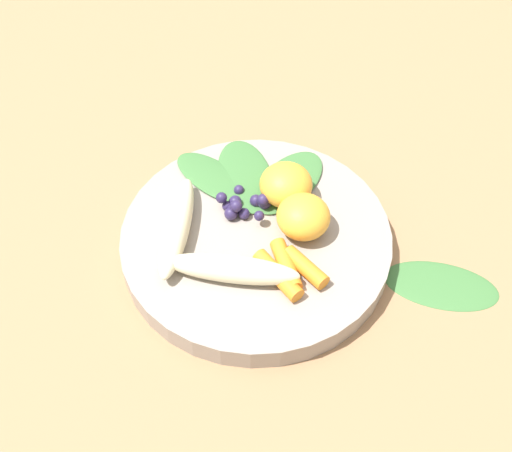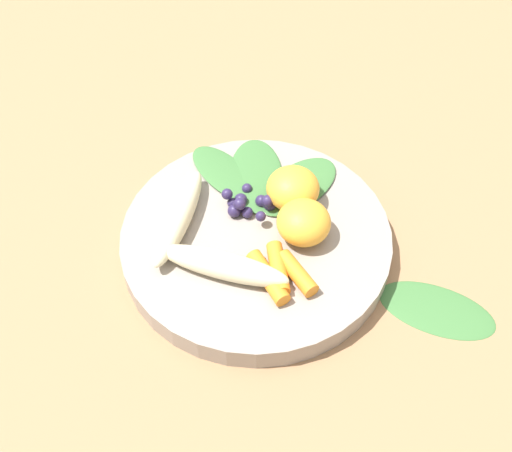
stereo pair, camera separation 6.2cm
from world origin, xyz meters
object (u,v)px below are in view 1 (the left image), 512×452
Objects in this scene: bowl at (256,240)px; banana_peeled_left at (232,269)px; orange_segment_near at (286,185)px; kale_leaf_stray at (442,284)px; banana_peeled_right at (177,226)px.

banana_peeled_left is at bearing -53.62° from bowl.
bowl is 5.00× the size of orange_segment_near.
kale_leaf_stray is (0.10, 0.18, -0.04)m from banana_peeled_left.
banana_peeled_right is (-0.07, -0.02, 0.00)m from banana_peeled_left.
bowl is 0.19m from kale_leaf_stray.
orange_segment_near is at bearing 120.57° from banana_peeled_right.
banana_peeled_right is 2.34× the size of orange_segment_near.
bowl is at bearing 178.32° from kale_leaf_stray.
orange_segment_near is at bearing 114.77° from bowl.
banana_peeled_left and banana_peeled_right have the same top height.
banana_peeled_left is at bearing 53.51° from banana_peeled_right.
orange_segment_near is at bearing 161.19° from kale_leaf_stray.
banana_peeled_right is 1.13× the size of kale_leaf_stray.
banana_peeled_right is (-0.04, -0.07, 0.03)m from bowl.
banana_peeled_left is 0.21m from kale_leaf_stray.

